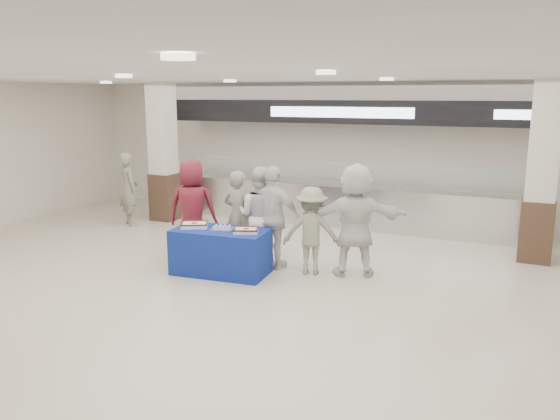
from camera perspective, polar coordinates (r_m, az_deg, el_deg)
The scene contains 15 objects.
ground at distance 7.84m, azimuth -6.13°, elevation -9.95°, with size 14.00×14.00×0.00m, color beige.
serving_line at distance 12.35m, azimuth 6.56°, elevation 3.69°, with size 8.70×0.85×2.80m.
column_left at distance 13.08m, azimuth -12.11°, elevation 5.60°, with size 0.55×0.55×3.20m.
column_right at distance 10.54m, azimuth 25.64°, elevation 3.21°, with size 0.55×0.55×3.20m.
display_table at distance 9.10m, azimuth -6.21°, elevation -4.35°, with size 1.55×0.78×0.75m, color navy.
sheet_cake_left at distance 9.21m, azimuth -8.93°, elevation -1.51°, with size 0.54×0.50×0.09m.
sheet_cake_right at distance 8.76m, azimuth -3.58°, elevation -2.10°, with size 0.47×0.42×0.08m.
cupcake_tray at distance 9.01m, azimuth -6.10°, elevation -1.83°, with size 0.43×0.37×0.06m.
civilian_maroon at distance 9.99m, azimuth -9.12°, elevation 0.13°, with size 0.88×0.57×1.79m, color maroon.
soldier_a at distance 9.81m, azimuth -4.39°, elevation -0.52°, with size 0.59×0.38×1.61m, color gray.
chef_tall at distance 9.42m, azimuth -2.03°, elevation -0.64°, with size 0.84×0.65×1.73m, color silver.
chef_short at distance 9.21m, azimuth -0.69°, elevation -0.81°, with size 1.03×0.43×1.76m, color silver.
soldier_b at distance 8.99m, azimuth 3.29°, elevation -2.17°, with size 0.94×0.54×1.45m, color gray.
civilian_white at distance 8.93m, azimuth 7.86°, elevation -1.02°, with size 1.73×0.55×1.86m, color white.
soldier_bg at distance 12.82m, azimuth -15.50°, elevation 2.13°, with size 0.60×0.40×1.65m, color gray.
Camera 1 is at (3.74, -6.24, 2.92)m, focal length 35.00 mm.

